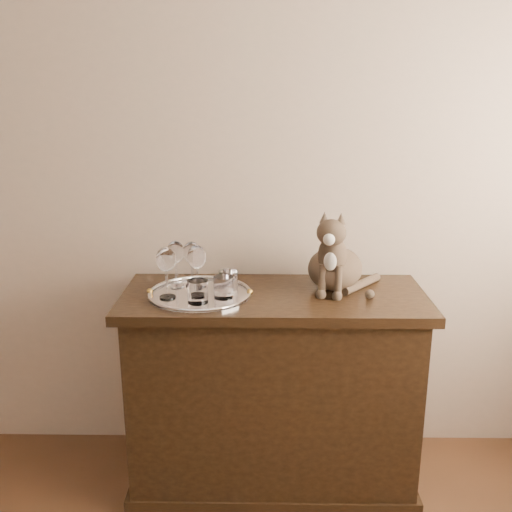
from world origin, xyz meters
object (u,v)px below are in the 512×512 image
Objects in this scene: wine_glass_a at (176,264)px; tumbler_a at (223,287)px; sideboard at (273,390)px; wine_glass_b at (192,264)px; tray at (200,295)px; wine_glass_d at (197,270)px; cat at (336,248)px; tumbler_c at (228,282)px; wine_glass_c at (166,273)px; tumbler_b at (198,292)px.

wine_glass_a is 2.24× the size of tumbler_a.
sideboard is 14.16× the size of tumbler_a.
wine_glass_a is at bearing 147.11° from tumbler_a.
wine_glass_b reaches higher than sideboard.
sideboard is 0.52m from tray.
wine_glass_d is 2.29× the size of tumbler_a.
tray is at bearing 157.61° from tumbler_a.
wine_glass_a reaches higher than tray.
tumbler_c is at bearing -154.44° from cat.
wine_glass_c is 2.36× the size of tumbler_a.
tumbler_a and tumbler_c have the same top height.
wine_glass_d reaches higher than sideboard.
wine_glass_d reaches higher than wine_glass_b.
tumbler_c is (0.11, 0.12, -0.00)m from tumbler_b.
cat is (0.43, 0.07, 0.12)m from tumbler_c.
tumbler_a is at bearing -45.30° from wine_glass_b.
wine_glass_d is at bearing -175.60° from sideboard.
sideboard is at bearing 23.40° from tumbler_b.
wine_glass_c reaches higher than tumbler_b.
tumbler_c is at bearing 48.91° from tumbler_b.
tray is 0.14m from wine_glass_b.
wine_glass_a reaches higher than tumbler_b.
cat is at bearing 9.66° from tumbler_c.
tray is at bearing -38.85° from wine_glass_d.
wine_glass_c reaches higher than wine_glass_b.
tumbler_c is 0.45m from cat.
wine_glass_a is 0.22m from tumbler_b.
tumbler_c is at bearing 16.94° from wine_glass_c.
tumbler_b is (0.00, -0.09, 0.05)m from tray.
wine_glass_c is 0.14m from tumbler_b.
sideboard is 14.32× the size of tumbler_c.
cat is at bearing 0.37° from wine_glass_b.
tumbler_b is at bearing -59.75° from wine_glass_a.
tray is at bearing 92.02° from tumbler_b.
cat reaches higher than wine_glass_a.
tumbler_a is (-0.19, -0.07, 0.48)m from sideboard.
wine_glass_a is at bearing 164.08° from tumbler_c.
tumbler_b is at bearing -23.08° from wine_glass_c.
tumbler_b reaches higher than tumbler_a.
tumbler_a is (0.14, -0.14, -0.05)m from wine_glass_b.
tray is 0.11m from tumbler_a.
wine_glass_d reaches higher than tumbler_c.
tumbler_b is 0.58m from cat.
wine_glass_a is 1.03× the size of wine_glass_b.
tray is at bearing -165.45° from tumbler_c.
tumbler_c is (0.15, -0.07, -0.05)m from wine_glass_b.
wine_glass_a is at bearing 120.25° from tumbler_b.
wine_glass_d reaches higher than wine_glass_a.
wine_glass_a is (-0.10, 0.09, 0.10)m from tray.
tumbler_a reaches higher than tray.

